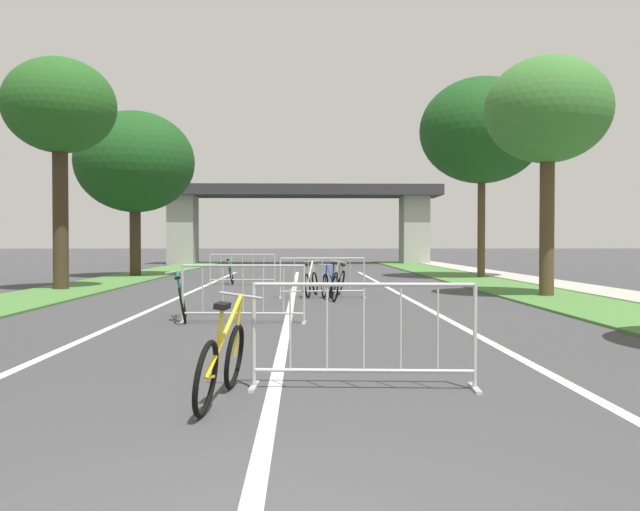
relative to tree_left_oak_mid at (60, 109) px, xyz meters
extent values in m
cube|color=#477A38|center=(0.30, 3.50, -5.41)|extent=(2.53, 50.24, 0.05)
cube|color=#477A38|center=(13.66, 3.50, -5.41)|extent=(2.53, 50.24, 0.05)
cube|color=#ADA89E|center=(15.78, 3.50, -5.39)|extent=(1.71, 50.24, 0.08)
cube|color=silver|center=(6.98, -2.52, -5.43)|extent=(0.14, 29.07, 0.01)
cube|color=silver|center=(9.96, -2.52, -5.43)|extent=(0.14, 29.07, 0.01)
cube|color=silver|center=(4.00, -2.52, -5.43)|extent=(0.14, 29.07, 0.01)
cube|color=#2D2D30|center=(6.98, 24.47, -0.55)|extent=(18.87, 3.72, 0.71)
cube|color=#9E9B93|center=(-0.80, 24.47, -3.17)|extent=(1.73, 2.40, 4.53)
cube|color=#9E9B93|center=(14.76, 24.47, -3.17)|extent=(1.73, 2.40, 4.53)
cylinder|color=#3D2D1E|center=(0.00, 0.00, -3.29)|extent=(0.45, 0.45, 4.29)
ellipsoid|color=#23561E|center=(0.00, 0.00, 0.09)|extent=(3.31, 3.31, 2.81)
cylinder|color=#3D2D1E|center=(0.21, 7.95, -3.95)|extent=(0.46, 0.46, 2.96)
ellipsoid|color=#194719|center=(0.21, 7.95, -0.62)|extent=(4.96, 4.96, 4.22)
cylinder|color=#4C3823|center=(13.66, -2.80, -3.59)|extent=(0.38, 0.38, 3.69)
ellipsoid|color=#38702D|center=(13.66, -2.80, -0.52)|extent=(3.25, 3.25, 2.76)
cylinder|color=#4C3823|center=(14.40, 6.29, -3.41)|extent=(0.30, 0.30, 4.05)
ellipsoid|color=#194719|center=(14.40, 6.29, 0.47)|extent=(4.94, 4.94, 4.20)
cylinder|color=#ADADB2|center=(6.78, -13.42, -4.91)|extent=(0.04, 0.04, 1.05)
cube|color=#ADADB2|center=(6.78, -13.42, -5.42)|extent=(0.09, 0.44, 0.03)
cylinder|color=#ADADB2|center=(8.95, -13.54, -4.91)|extent=(0.04, 0.04, 1.05)
cube|color=#ADADB2|center=(8.95, -13.54, -5.42)|extent=(0.09, 0.44, 0.03)
cylinder|color=#ADADB2|center=(7.86, -13.48, -4.40)|extent=(2.17, 0.17, 0.04)
cylinder|color=#ADADB2|center=(7.86, -13.48, -5.25)|extent=(2.17, 0.17, 0.04)
cylinder|color=#ADADB2|center=(7.14, -13.44, -4.82)|extent=(0.02, 0.02, 0.87)
cylinder|color=#ADADB2|center=(7.50, -13.46, -4.82)|extent=(0.02, 0.02, 0.87)
cylinder|color=#ADADB2|center=(7.86, -13.48, -4.82)|extent=(0.02, 0.02, 0.87)
cylinder|color=#ADADB2|center=(8.22, -13.50, -4.82)|extent=(0.02, 0.02, 0.87)
cylinder|color=#ADADB2|center=(8.59, -13.52, -4.82)|extent=(0.02, 0.02, 0.87)
cylinder|color=#ADADB2|center=(5.11, -8.12, -4.91)|extent=(0.04, 0.04, 1.05)
cube|color=#ADADB2|center=(5.11, -8.12, -5.42)|extent=(0.09, 0.44, 0.03)
cylinder|color=#ADADB2|center=(7.28, -8.25, -4.91)|extent=(0.04, 0.04, 1.05)
cube|color=#ADADB2|center=(7.28, -8.25, -5.42)|extent=(0.09, 0.44, 0.03)
cylinder|color=#ADADB2|center=(6.19, -8.19, -4.40)|extent=(2.17, 0.17, 0.04)
cylinder|color=#ADADB2|center=(6.19, -8.19, -5.25)|extent=(2.17, 0.17, 0.04)
cylinder|color=#ADADB2|center=(5.47, -8.14, -4.82)|extent=(0.02, 0.02, 0.87)
cylinder|color=#ADADB2|center=(5.83, -8.16, -4.82)|extent=(0.02, 0.02, 0.87)
cylinder|color=#ADADB2|center=(6.19, -8.19, -4.82)|extent=(0.02, 0.02, 0.87)
cylinder|color=#ADADB2|center=(6.56, -8.21, -4.82)|extent=(0.02, 0.02, 0.87)
cylinder|color=#ADADB2|center=(6.92, -8.23, -4.82)|extent=(0.02, 0.02, 0.87)
cylinder|color=#ADADB2|center=(6.67, -2.96, -4.91)|extent=(0.04, 0.04, 1.05)
cube|color=#ADADB2|center=(6.67, -2.96, -5.42)|extent=(0.09, 0.44, 0.03)
cylinder|color=#ADADB2|center=(8.85, -2.83, -4.91)|extent=(0.04, 0.04, 1.05)
cube|color=#ADADB2|center=(8.85, -2.83, -5.42)|extent=(0.09, 0.44, 0.03)
cylinder|color=#ADADB2|center=(7.76, -2.89, -4.40)|extent=(2.17, 0.17, 0.04)
cylinder|color=#ADADB2|center=(7.76, -2.89, -5.25)|extent=(2.17, 0.17, 0.04)
cylinder|color=#ADADB2|center=(7.04, -2.94, -4.82)|extent=(0.02, 0.02, 0.87)
cylinder|color=#ADADB2|center=(7.40, -2.91, -4.82)|extent=(0.02, 0.02, 0.87)
cylinder|color=#ADADB2|center=(7.76, -2.89, -4.82)|extent=(0.02, 0.02, 0.87)
cylinder|color=#ADADB2|center=(8.12, -2.87, -4.82)|extent=(0.02, 0.02, 0.87)
cylinder|color=#ADADB2|center=(8.48, -2.85, -4.82)|extent=(0.02, 0.02, 0.87)
cylinder|color=#ADADB2|center=(4.12, 2.39, -4.91)|extent=(0.04, 0.04, 1.05)
cube|color=#ADADB2|center=(4.12, 2.39, -5.42)|extent=(0.07, 0.44, 0.03)
cylinder|color=#ADADB2|center=(6.29, 2.42, -4.91)|extent=(0.04, 0.04, 1.05)
cube|color=#ADADB2|center=(6.29, 2.42, -5.42)|extent=(0.07, 0.44, 0.03)
cylinder|color=#ADADB2|center=(5.21, 2.40, -4.40)|extent=(2.18, 0.07, 0.04)
cylinder|color=#ADADB2|center=(5.21, 2.40, -5.25)|extent=(2.18, 0.07, 0.04)
cylinder|color=#ADADB2|center=(4.48, 2.39, -4.82)|extent=(0.02, 0.02, 0.87)
cylinder|color=#ADADB2|center=(4.84, 2.40, -4.82)|extent=(0.02, 0.02, 0.87)
cylinder|color=#ADADB2|center=(5.21, 2.40, -4.82)|extent=(0.02, 0.02, 0.87)
cylinder|color=#ADADB2|center=(5.57, 2.41, -4.82)|extent=(0.02, 0.02, 0.87)
cylinder|color=#ADADB2|center=(5.93, 2.41, -4.82)|extent=(0.02, 0.02, 0.87)
torus|color=black|center=(5.11, -8.17, -5.10)|extent=(0.27, 0.67, 0.65)
torus|color=black|center=(4.94, -7.17, -5.10)|extent=(0.27, 0.67, 0.65)
cylinder|color=#197A7F|center=(4.98, -7.70, -4.82)|extent=(0.31, 0.97, 0.59)
cylinder|color=#197A7F|center=(5.03, -7.89, -4.89)|extent=(0.13, 0.14, 0.53)
cylinder|color=#197A7F|center=(5.09, -8.01, -5.13)|extent=(0.08, 0.33, 0.08)
cylinder|color=#197A7F|center=(4.89, -7.20, -4.82)|extent=(0.13, 0.11, 0.57)
cube|color=black|center=(4.99, -7.93, -4.63)|extent=(0.15, 0.25, 0.07)
cylinder|color=#99999E|center=(4.85, -7.23, -4.54)|extent=(0.46, 0.11, 0.11)
torus|color=black|center=(4.81, 2.44, -5.13)|extent=(0.20, 0.62, 0.60)
torus|color=black|center=(4.74, 3.42, -5.13)|extent=(0.20, 0.62, 0.60)
cylinder|color=#1E7238|center=(4.72, 2.90, -4.85)|extent=(0.23, 0.95, 0.59)
cylinder|color=#1E7238|center=(4.74, 2.72, -4.88)|extent=(0.16, 0.13, 0.60)
cylinder|color=#1E7238|center=(4.80, 2.60, -5.15)|extent=(0.04, 0.32, 0.07)
cylinder|color=#1E7238|center=(4.68, 3.39, -4.85)|extent=(0.15, 0.10, 0.56)
cube|color=black|center=(4.68, 2.68, -4.58)|extent=(0.13, 0.25, 0.07)
cylinder|color=#99999E|center=(4.63, 3.36, -4.57)|extent=(0.49, 0.06, 0.12)
torus|color=black|center=(6.46, -14.50, -5.11)|extent=(0.21, 0.65, 0.64)
torus|color=black|center=(6.59, -13.45, -5.11)|extent=(0.21, 0.65, 0.64)
cylinder|color=gold|center=(6.56, -14.00, -4.81)|extent=(0.24, 1.02, 0.64)
cylinder|color=gold|center=(6.53, -14.21, -4.85)|extent=(0.12, 0.13, 0.63)
cylinder|color=gold|center=(6.48, -14.33, -5.13)|extent=(0.06, 0.34, 0.08)
cylinder|color=gold|center=(6.62, -13.48, -4.81)|extent=(0.12, 0.10, 0.61)
cube|color=black|center=(6.57, -14.25, -4.53)|extent=(0.13, 0.25, 0.06)
cylinder|color=#99999E|center=(6.66, -13.51, -4.50)|extent=(0.43, 0.08, 0.08)
torus|color=black|center=(8.03, -3.96, -5.12)|extent=(0.22, 0.64, 0.64)
torus|color=black|center=(7.82, -2.89, -5.12)|extent=(0.22, 0.64, 0.64)
cylinder|color=#1E389E|center=(7.95, -3.45, -4.84)|extent=(0.20, 1.05, 0.58)
cylinder|color=#1E389E|center=(7.99, -3.65, -4.84)|extent=(0.12, 0.12, 0.66)
cylinder|color=#1E389E|center=(7.99, -3.79, -5.14)|extent=(0.10, 0.35, 0.08)
cylinder|color=#1E389E|center=(7.85, -2.91, -4.84)|extent=(0.10, 0.09, 0.55)
cube|color=black|center=(8.03, -3.68, -4.51)|extent=(0.15, 0.26, 0.06)
cylinder|color=#99999E|center=(7.88, -2.93, -4.57)|extent=(0.45, 0.11, 0.07)
torus|color=black|center=(7.37, -2.88, -5.11)|extent=(0.24, 0.65, 0.64)
torus|color=black|center=(7.59, -1.87, -5.11)|extent=(0.24, 0.65, 0.64)
cylinder|color=silver|center=(7.44, -2.40, -4.81)|extent=(0.18, 1.00, 0.64)
cylinder|color=silver|center=(7.41, -2.59, -4.87)|extent=(0.12, 0.11, 0.58)
cylinder|color=silver|center=(7.41, -2.72, -5.14)|extent=(0.10, 0.33, 0.08)
cylinder|color=silver|center=(7.55, -1.89, -4.81)|extent=(0.11, 0.08, 0.61)
cube|color=black|center=(7.37, -2.62, -4.58)|extent=(0.15, 0.26, 0.06)
cylinder|color=#99999E|center=(7.51, -1.91, -4.51)|extent=(0.44, 0.12, 0.07)
torus|color=black|center=(8.29, -2.03, -5.09)|extent=(0.35, 0.72, 0.69)
torus|color=black|center=(8.05, -3.00, -5.09)|extent=(0.35, 0.72, 0.69)
cylinder|color=#B7B7BC|center=(8.24, -2.51, -4.78)|extent=(0.15, 0.97, 0.64)
cylinder|color=#B7B7BC|center=(8.26, -2.32, -4.87)|extent=(0.17, 0.08, 0.55)
cylinder|color=#B7B7BC|center=(8.24, -2.19, -5.11)|extent=(0.12, 0.32, 0.08)
cylinder|color=#B7B7BC|center=(8.11, -2.99, -4.78)|extent=(0.17, 0.05, 0.61)
cube|color=black|center=(8.33, -2.30, -4.60)|extent=(0.16, 0.26, 0.07)
cylinder|color=#99999E|center=(8.18, -2.98, -4.48)|extent=(0.41, 0.13, 0.12)
camera|label=1|loc=(7.27, -19.93, -3.99)|focal=37.04mm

